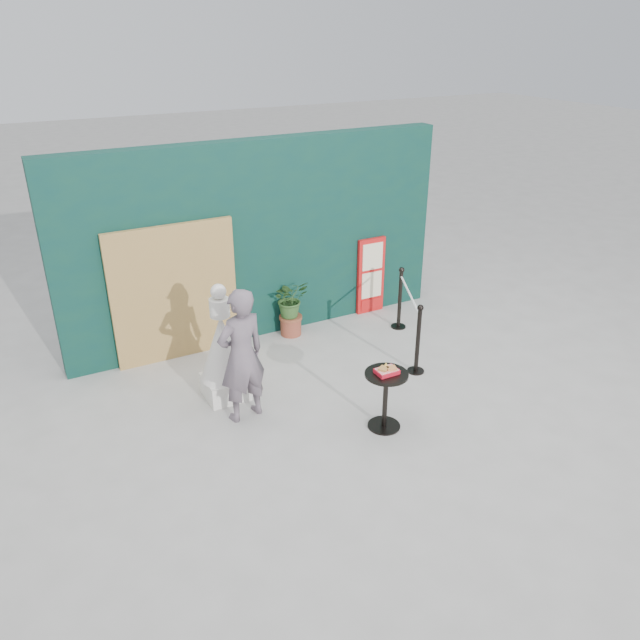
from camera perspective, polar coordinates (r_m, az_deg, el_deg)
The scene contains 10 objects.
ground at distance 7.65m, azimuth 4.31°, elevation -10.23°, with size 60.00×60.00×0.00m, color #ADAAA5.
back_wall at distance 9.49m, azimuth -5.61°, elevation 7.22°, with size 6.00×0.30×3.00m, color #0A2E2C.
bamboo_fence at distance 9.06m, azimuth -13.12°, elevation 2.38°, with size 1.80×0.08×2.00m, color tan.
woman at distance 7.53m, azimuth -7.18°, elevation -3.24°, with size 0.63×0.41×1.72m, color #685963.
menu_board at distance 10.44m, azimuth 4.67°, elevation 4.05°, with size 0.50×0.07×1.30m.
statue at distance 8.07m, azimuth -8.86°, elevation -2.96°, with size 0.62×0.62×1.59m.
cafe_table at distance 7.50m, azimuth 6.02°, elevation -6.52°, with size 0.52×0.52×0.75m.
food_basket at distance 7.35m, azimuth 6.13°, elevation -4.60°, with size 0.26×0.19×0.11m.
planter at distance 9.67m, azimuth -2.73°, elevation 1.52°, with size 0.54×0.47×0.92m.
stanchion_barrier at distance 9.35m, azimuth 8.07°, elevation 0.16°, with size 0.84×1.54×1.03m.
Camera 1 is at (-3.42, -5.19, 4.46)m, focal length 35.00 mm.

